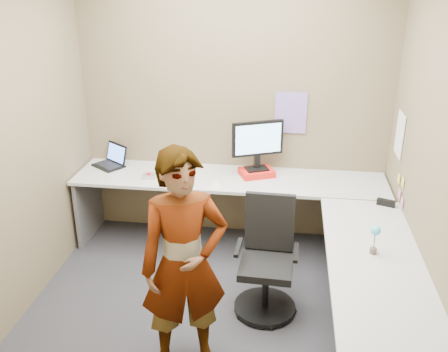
# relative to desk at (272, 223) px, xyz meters

# --- Properties ---
(ground) EXTENTS (3.00, 3.00, 0.00)m
(ground) POSITION_rel_desk_xyz_m (-0.44, -0.39, -0.59)
(ground) COLOR #26262B
(ground) RESTS_ON ground
(wall_back) EXTENTS (3.00, 0.00, 3.00)m
(wall_back) POSITION_rel_desk_xyz_m (-0.44, 0.91, 0.76)
(wall_back) COLOR #736347
(wall_back) RESTS_ON ground
(wall_right) EXTENTS (0.00, 2.70, 2.70)m
(wall_right) POSITION_rel_desk_xyz_m (1.06, -0.39, 0.76)
(wall_right) COLOR #736347
(wall_right) RESTS_ON ground
(wall_left) EXTENTS (0.00, 2.70, 2.70)m
(wall_left) POSITION_rel_desk_xyz_m (-1.94, -0.39, 0.76)
(wall_left) COLOR #736347
(wall_left) RESTS_ON ground
(desk) EXTENTS (2.98, 2.58, 0.73)m
(desk) POSITION_rel_desk_xyz_m (0.00, 0.00, 0.00)
(desk) COLOR #BBBBBB
(desk) RESTS_ON ground
(paper_ream) EXTENTS (0.38, 0.33, 0.06)m
(paper_ream) POSITION_rel_desk_xyz_m (-0.18, 0.68, 0.17)
(paper_ream) COLOR red
(paper_ream) RESTS_ON desk
(monitor) EXTENTS (0.47, 0.25, 0.47)m
(monitor) POSITION_rel_desk_xyz_m (-0.18, 0.69, 0.48)
(monitor) COLOR black
(monitor) RESTS_ON paper_ream
(laptop) EXTENTS (0.39, 0.37, 0.21)m
(laptop) POSITION_rel_desk_xyz_m (-1.65, 0.75, 0.20)
(laptop) COLOR black
(laptop) RESTS_ON desk
(trackball_mouse) EXTENTS (0.12, 0.08, 0.07)m
(trackball_mouse) POSITION_rel_desk_xyz_m (-1.18, 0.46, 0.17)
(trackball_mouse) COLOR #B7B7BC
(trackball_mouse) RESTS_ON desk
(origami) EXTENTS (0.10, 0.10, 0.06)m
(origami) POSITION_rel_desk_xyz_m (-0.53, 0.36, 0.17)
(origami) COLOR white
(origami) RESTS_ON desk
(stapler) EXTENTS (0.15, 0.09, 0.05)m
(stapler) POSITION_rel_desk_xyz_m (0.94, 0.16, 0.17)
(stapler) COLOR black
(stapler) RESTS_ON desk
(flower) EXTENTS (0.07, 0.07, 0.22)m
(flower) POSITION_rel_desk_xyz_m (0.73, -0.63, 0.28)
(flower) COLOR brown
(flower) RESTS_ON desk
(calendar_purple) EXTENTS (0.30, 0.01, 0.40)m
(calendar_purple) POSITION_rel_desk_xyz_m (0.11, 0.90, 0.71)
(calendar_purple) COLOR #846BB7
(calendar_purple) RESTS_ON wall_back
(calendar_white) EXTENTS (0.01, 0.28, 0.38)m
(calendar_white) POSITION_rel_desk_xyz_m (1.05, 0.51, 0.66)
(calendar_white) COLOR white
(calendar_white) RESTS_ON wall_right
(sticky_note_a) EXTENTS (0.01, 0.07, 0.07)m
(sticky_note_a) POSITION_rel_desk_xyz_m (1.05, 0.16, 0.36)
(sticky_note_a) COLOR #F2E059
(sticky_note_a) RESTS_ON wall_right
(sticky_note_b) EXTENTS (0.01, 0.07, 0.07)m
(sticky_note_b) POSITION_rel_desk_xyz_m (1.05, 0.21, 0.23)
(sticky_note_b) COLOR pink
(sticky_note_b) RESTS_ON wall_right
(sticky_note_c) EXTENTS (0.01, 0.07, 0.07)m
(sticky_note_c) POSITION_rel_desk_xyz_m (1.05, 0.09, 0.21)
(sticky_note_c) COLOR pink
(sticky_note_c) RESTS_ON wall_right
(sticky_note_d) EXTENTS (0.01, 0.07, 0.07)m
(sticky_note_d) POSITION_rel_desk_xyz_m (1.05, 0.31, 0.33)
(sticky_note_d) COLOR #F2E059
(sticky_note_d) RESTS_ON wall_right
(office_chair) EXTENTS (0.50, 0.50, 0.94)m
(office_chair) POSITION_rel_desk_xyz_m (-0.01, -0.36, -0.20)
(office_chair) COLOR black
(office_chair) RESTS_ON ground
(person) EXTENTS (0.68, 0.57, 1.59)m
(person) POSITION_rel_desk_xyz_m (-0.53, -1.04, 0.21)
(person) COLOR #999399
(person) RESTS_ON ground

